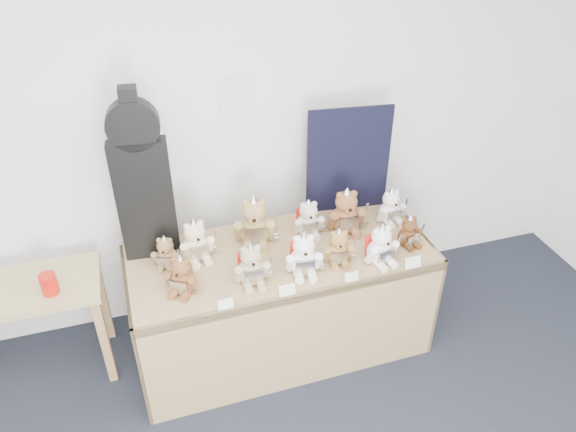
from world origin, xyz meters
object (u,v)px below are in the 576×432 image
object	(u,v)px
teddy_front_right	(338,248)
teddy_back_right	(346,213)
display_table	(284,282)
teddy_back_centre_left	(254,223)
side_table	(30,303)
red_cup	(49,284)
teddy_back_end	(391,207)
teddy_front_far_left	(182,276)
teddy_front_centre	(304,256)
teddy_back_centre_right	(308,220)
teddy_back_far_left	(166,254)
teddy_back_left	(196,242)
guitar_case	(142,179)
teddy_front_end	(409,232)
teddy_front_left	(252,266)
teddy_front_far_right	(381,246)

from	to	relation	value
teddy_front_right	teddy_back_right	size ratio (longest dim) A/B	0.77
display_table	teddy_back_right	size ratio (longest dim) A/B	5.71
teddy_front_right	teddy_back_centre_left	xyz separation A→B (m)	(-0.41, 0.32, 0.04)
side_table	teddy_back_right	bearing A→B (deg)	-2.82
red_cup	teddy_back_end	bearing A→B (deg)	0.11
teddy_back_centre_left	teddy_front_far_left	bearing A→B (deg)	-133.17
teddy_front_centre	teddy_back_centre_right	size ratio (longest dim) A/B	1.10
teddy_back_centre_left	teddy_back_right	xyz separation A→B (m)	(0.57, -0.04, -0.01)
teddy_back_centre_left	teddy_back_end	size ratio (longest dim) A/B	1.37
teddy_back_centre_right	teddy_back_far_left	world-z (taller)	teddy_back_centre_right
teddy_back_left	guitar_case	bearing A→B (deg)	144.10
teddy_front_right	teddy_back_left	xyz separation A→B (m)	(-0.77, 0.27, 0.02)
teddy_front_end	teddy_front_left	bearing A→B (deg)	173.48
teddy_front_centre	teddy_front_left	bearing A→B (deg)	-171.83
display_table	guitar_case	bearing A→B (deg)	156.37
teddy_front_left	teddy_back_far_left	size ratio (longest dim) A/B	1.26
guitar_case	teddy_back_centre_right	xyz separation A→B (m)	(0.94, -0.08, -0.40)
teddy_front_centre	teddy_front_end	xyz separation A→B (m)	(0.68, 0.06, -0.03)
teddy_front_end	teddy_back_end	distance (m)	0.26
teddy_front_end	teddy_back_right	bearing A→B (deg)	131.00
display_table	red_cup	xyz separation A→B (m)	(-1.30, 0.19, 0.16)
teddy_front_end	display_table	bearing A→B (deg)	165.35
guitar_case	teddy_front_far_left	world-z (taller)	guitar_case
guitar_case	teddy_front_centre	size ratio (longest dim) A/B	3.58
teddy_back_right	teddy_front_right	bearing A→B (deg)	-115.18
display_table	side_table	world-z (taller)	display_table
red_cup	teddy_back_far_left	bearing A→B (deg)	-3.44
guitar_case	teddy_back_left	xyz separation A→B (m)	(0.24, -0.12, -0.39)
teddy_back_end	teddy_back_centre_left	bearing A→B (deg)	170.90
display_table	teddy_front_right	size ratio (longest dim) A/B	7.45
teddy_front_far_left	teddy_back_right	xyz separation A→B (m)	(1.05, 0.27, 0.03)
guitar_case	teddy_front_right	distance (m)	1.16
guitar_case	teddy_back_left	bearing A→B (deg)	-22.66
teddy_front_far_right	teddy_back_left	xyz separation A→B (m)	(-1.01, 0.34, 0.01)
teddy_front_far_right	teddy_back_far_left	bearing A→B (deg)	155.24
teddy_back_right	display_table	bearing A→B (deg)	-153.45
teddy_front_right	teddy_back_centre_right	xyz separation A→B (m)	(-0.07, 0.31, 0.01)
teddy_front_centre	teddy_back_left	xyz separation A→B (m)	(-0.55, 0.30, 0.00)
teddy_front_centre	side_table	bearing A→B (deg)	173.84
teddy_back_centre_right	teddy_back_end	xyz separation A→B (m)	(0.54, -0.02, -0.00)
teddy_back_centre_left	teddy_back_right	size ratio (longest dim) A/B	1.08
teddy_back_centre_right	teddy_front_far_right	bearing A→B (deg)	-47.00
display_table	red_cup	bearing A→B (deg)	170.76
display_table	teddy_back_right	world-z (taller)	teddy_back_right
teddy_front_left	teddy_back_centre_left	xyz separation A→B (m)	(0.11, 0.35, 0.03)
teddy_front_far_left	teddy_back_centre_left	size ratio (longest dim) A/B	0.74
teddy_front_left	teddy_front_centre	distance (m)	0.30
side_table	teddy_back_left	world-z (taller)	teddy_back_left
guitar_case	teddy_front_left	distance (m)	0.76
teddy_front_centre	teddy_back_far_left	xyz separation A→B (m)	(-0.73, 0.28, -0.03)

